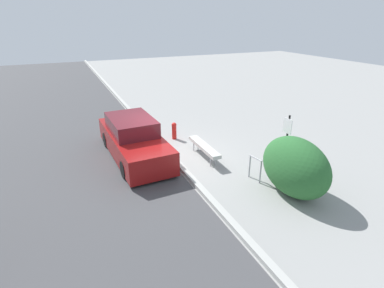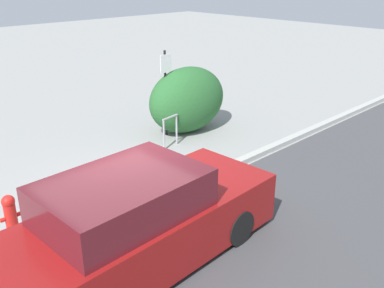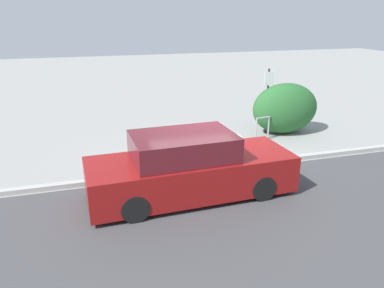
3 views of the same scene
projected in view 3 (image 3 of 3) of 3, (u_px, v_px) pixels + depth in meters
name	position (u px, v px, depth m)	size (l,w,h in m)	color
ground_plane	(201.00, 171.00, 10.26)	(60.00, 60.00, 0.00)	gray
curb	(201.00, 169.00, 10.24)	(60.00, 0.20, 0.13)	#A8A8A3
bench	(207.00, 141.00, 11.30)	(2.16, 0.38, 0.53)	#99999E
bike_rack	(263.00, 126.00, 12.58)	(0.55, 0.14, 0.83)	#99999E
sign_post	(268.00, 95.00, 13.06)	(0.36, 0.08, 2.30)	black
fire_hydrant	(133.00, 154.00, 10.39)	(0.36, 0.22, 0.77)	red
shrub_hedge	(285.00, 108.00, 13.28)	(2.42, 1.47, 1.80)	#28602D
parked_car_near	(189.00, 168.00, 8.71)	(4.85, 1.88, 1.53)	black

